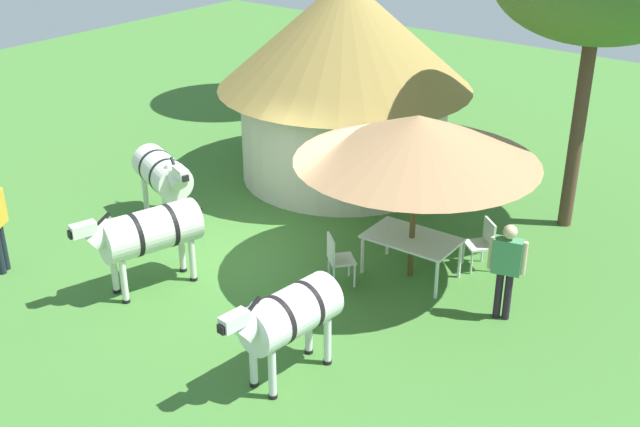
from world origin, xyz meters
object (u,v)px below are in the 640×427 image
object	(u,v)px
shade_umbrella	(417,139)
zebra_toward_hut	(163,174)
zebra_by_umbrella	(147,232)
guest_beside_umbrella	(507,263)
zebra_nearest_camera	(288,315)
patio_chair_near_lawn	(483,241)
patio_chair_near_hut	(337,256)
patio_dining_table	(412,241)
thatched_hut	(345,71)

from	to	relation	value
shade_umbrella	zebra_toward_hut	world-z (taller)	shade_umbrella
zebra_toward_hut	zebra_by_umbrella	bearing A→B (deg)	63.18
guest_beside_umbrella	zebra_nearest_camera	size ratio (longest dim) A/B	0.78
zebra_by_umbrella	zebra_toward_hut	xyz separation A→B (m)	(-1.76, 1.92, -0.04)
guest_beside_umbrella	zebra_by_umbrella	distance (m)	5.80
patio_chair_near_lawn	zebra_by_umbrella	size ratio (longest dim) A/B	0.40
patio_chair_near_lawn	zebra_by_umbrella	bearing A→B (deg)	84.41
shade_umbrella	zebra_nearest_camera	xyz separation A→B (m)	(0.18, -3.51, -1.52)
patio_chair_near_hut	patio_dining_table	bearing A→B (deg)	90.00
zebra_toward_hut	zebra_nearest_camera	bearing A→B (deg)	85.86
zebra_nearest_camera	guest_beside_umbrella	bearing A→B (deg)	-111.58
patio_dining_table	patio_chair_near_lawn	bearing A→B (deg)	50.44
patio_dining_table	patio_chair_near_lawn	size ratio (longest dim) A/B	1.79
thatched_hut	zebra_by_umbrella	xyz separation A→B (m)	(0.39, -6.00, -1.37)
thatched_hut	guest_beside_umbrella	distance (m)	6.52
patio_chair_near_hut	thatched_hut	bearing A→B (deg)	164.66
thatched_hut	patio_dining_table	size ratio (longest dim) A/B	3.42
shade_umbrella	zebra_by_umbrella	world-z (taller)	shade_umbrella
patio_dining_table	patio_chair_near_hut	xyz separation A→B (m)	(-0.84, -1.02, -0.15)
shade_umbrella	patio_dining_table	world-z (taller)	shade_umbrella
patio_chair_near_lawn	patio_chair_near_hut	world-z (taller)	same
zebra_by_umbrella	patio_dining_table	bearing A→B (deg)	-120.38
zebra_toward_hut	patio_dining_table	bearing A→B (deg)	123.30
patio_dining_table	zebra_by_umbrella	xyz separation A→B (m)	(-3.24, -3.04, 0.38)
patio_dining_table	zebra_by_umbrella	world-z (taller)	zebra_by_umbrella
shade_umbrella	zebra_nearest_camera	bearing A→B (deg)	-87.12
thatched_hut	patio_dining_table	distance (m)	4.99
zebra_nearest_camera	zebra_by_umbrella	size ratio (longest dim) A/B	0.94
patio_chair_near_hut	patio_chair_near_lawn	bearing A→B (deg)	90.07
patio_dining_table	guest_beside_umbrella	size ratio (longest dim) A/B	0.98
thatched_hut	patio_dining_table	xyz separation A→B (m)	(3.62, -2.96, -1.74)
thatched_hut	zebra_nearest_camera	size ratio (longest dim) A/B	2.60
thatched_hut	shade_umbrella	size ratio (longest dim) A/B	1.35
patio_chair_near_hut	zebra_by_umbrella	size ratio (longest dim) A/B	0.40
shade_umbrella	patio_dining_table	size ratio (longest dim) A/B	2.52
thatched_hut	patio_chair_near_lawn	xyz separation A→B (m)	(4.46, -1.94, -1.89)
guest_beside_umbrella	patio_dining_table	bearing A→B (deg)	-23.85
patio_chair_near_hut	zebra_toward_hut	xyz separation A→B (m)	(-4.15, -0.10, 0.49)
guest_beside_umbrella	zebra_by_umbrella	world-z (taller)	guest_beside_umbrella
zebra_nearest_camera	zebra_toward_hut	world-z (taller)	zebra_nearest_camera
patio_chair_near_lawn	zebra_nearest_camera	world-z (taller)	zebra_nearest_camera
thatched_hut	patio_chair_near_hut	size ratio (longest dim) A/B	6.10
patio_chair_near_lawn	zebra_toward_hut	bearing A→B (deg)	59.62
shade_umbrella	patio_chair_near_hut	bearing A→B (deg)	-129.70
guest_beside_umbrella	zebra_nearest_camera	bearing A→B (deg)	46.85
shade_umbrella	zebra_toward_hut	size ratio (longest dim) A/B	1.98
patio_chair_near_hut	zebra_toward_hut	distance (m)	4.18
shade_umbrella	guest_beside_umbrella	world-z (taller)	shade_umbrella
guest_beside_umbrella	zebra_by_umbrella	size ratio (longest dim) A/B	0.73
zebra_nearest_camera	patio_chair_near_lawn	bearing A→B (deg)	-92.39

